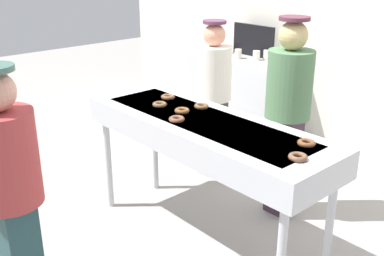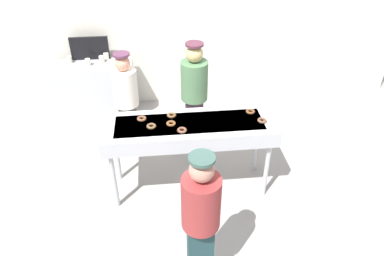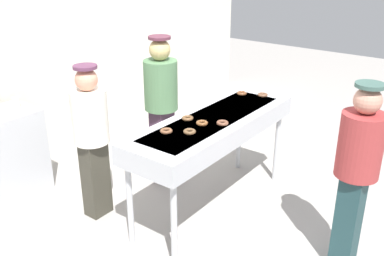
{
  "view_description": "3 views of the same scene",
  "coord_description": "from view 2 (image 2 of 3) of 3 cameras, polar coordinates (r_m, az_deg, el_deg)",
  "views": [
    {
      "loc": [
        2.27,
        -2.16,
        2.15
      ],
      "look_at": [
        -0.2,
        0.07,
        0.88
      ],
      "focal_mm": 43.11,
      "sensor_mm": 36.0,
      "label": 1
    },
    {
      "loc": [
        -0.35,
        -3.61,
        3.43
      ],
      "look_at": [
        0.04,
        0.09,
        0.88
      ],
      "focal_mm": 34.2,
      "sensor_mm": 36.0,
      "label": 2
    },
    {
      "loc": [
        -3.28,
        -2.21,
        2.56
      ],
      "look_at": [
        -0.12,
        0.18,
        0.9
      ],
      "focal_mm": 40.72,
      "sensor_mm": 36.0,
      "label": 3
    }
  ],
  "objects": [
    {
      "name": "paper_cup_3",
      "position": [
        6.18,
        -13.9,
        10.36
      ],
      "size": [
        0.08,
        0.08,
        0.11
      ],
      "primitive_type": "cylinder",
      "color": "beige",
      "rests_on": "prep_counter"
    },
    {
      "name": "prep_counter",
      "position": [
        6.38,
        -14.99,
        5.62
      ],
      "size": [
        1.33,
        0.54,
        0.95
      ],
      "primitive_type": "cube",
      "color": "#B7BABF",
      "rests_on": "ground"
    },
    {
      "name": "customer_waiting",
      "position": [
        3.34,
        1.37,
        -13.91
      ],
      "size": [
        0.35,
        0.35,
        1.63
      ],
      "rotation": [
        0.0,
        0.0,
        -0.22
      ],
      "color": "#1F3D40",
      "rests_on": "ground"
    },
    {
      "name": "worker_assistant",
      "position": [
        5.18,
        -10.19,
        4.44
      ],
      "size": [
        0.34,
        0.34,
        1.57
      ],
      "rotation": [
        0.0,
        0.0,
        2.98
      ],
      "color": "#38352B",
      "rests_on": "ground"
    },
    {
      "name": "chocolate_donut_2",
      "position": [
        4.2,
        -1.58,
        -0.34
      ],
      "size": [
        0.15,
        0.15,
        0.03
      ],
      "primitive_type": "torus",
      "rotation": [
        0.0,
        0.0,
        1.13
      ],
      "color": "brown",
      "rests_on": "fryer_conveyor"
    },
    {
      "name": "chocolate_donut_5",
      "position": [
        4.47,
        -3.21,
        2.01
      ],
      "size": [
        0.16,
        0.16,
        0.03
      ],
      "primitive_type": "torus",
      "rotation": [
        0.0,
        0.0,
        2.4
      ],
      "color": "brown",
      "rests_on": "fryer_conveyor"
    },
    {
      "name": "chocolate_donut_1",
      "position": [
        4.32,
        -3.29,
        0.7
      ],
      "size": [
        0.15,
        0.15,
        0.03
      ],
      "primitive_type": "torus",
      "rotation": [
        0.0,
        0.0,
        0.43
      ],
      "color": "brown",
      "rests_on": "fryer_conveyor"
    },
    {
      "name": "back_wall",
      "position": [
        6.31,
        -2.7,
        16.9
      ],
      "size": [
        8.0,
        0.12,
        3.07
      ],
      "primitive_type": "cube",
      "color": "silver",
      "rests_on": "ground"
    },
    {
      "name": "chocolate_donut_4",
      "position": [
        4.44,
        -7.86,
        1.47
      ],
      "size": [
        0.12,
        0.12,
        0.03
      ],
      "primitive_type": "torus",
      "rotation": [
        0.0,
        0.0,
        1.48
      ],
      "color": "brown",
      "rests_on": "fryer_conveyor"
    },
    {
      "name": "chocolate_donut_0",
      "position": [
        4.29,
        -6.37,
        0.29
      ],
      "size": [
        0.12,
        0.12,
        0.03
      ],
      "primitive_type": "torus",
      "rotation": [
        0.0,
        0.0,
        0.02
      ],
      "color": "brown",
      "rests_on": "fryer_conveyor"
    },
    {
      "name": "ground_plane",
      "position": [
        4.99,
        -0.36,
        -8.97
      ],
      "size": [
        16.0,
        16.0,
        0.0
      ],
      "primitive_type": "plane",
      "color": "#9E9993"
    },
    {
      "name": "fryer_conveyor",
      "position": [
        4.41,
        -0.4,
        -0.28
      ],
      "size": [
        2.08,
        0.67,
        1.02
      ],
      "color": "#B7BABF",
      "rests_on": "ground"
    },
    {
      "name": "paper_cup_4",
      "position": [
        6.31,
        -18.6,
        10.06
      ],
      "size": [
        0.08,
        0.08,
        0.11
      ],
      "primitive_type": "cylinder",
      "color": "beige",
      "rests_on": "prep_counter"
    },
    {
      "name": "chocolate_donut_3",
      "position": [
        4.6,
        9.09,
        2.57
      ],
      "size": [
        0.15,
        0.15,
        0.03
      ],
      "primitive_type": "torus",
      "rotation": [
        0.0,
        0.0,
        0.4
      ],
      "color": "brown",
      "rests_on": "fryer_conveyor"
    },
    {
      "name": "chocolate_donut_6",
      "position": [
        4.45,
        10.88,
        1.17
      ],
      "size": [
        0.16,
        0.16,
        0.03
      ],
      "primitive_type": "torus",
      "rotation": [
        0.0,
        0.0,
        1.0
      ],
      "color": "brown",
      "rests_on": "fryer_conveyor"
    },
    {
      "name": "worker_baker",
      "position": [
        5.07,
        0.35,
        5.62
      ],
      "size": [
        0.37,
        0.37,
        1.7
      ],
      "rotation": [
        0.0,
        0.0,
        3.31
      ],
      "color": "#3D283A",
      "rests_on": "ground"
    },
    {
      "name": "paper_cup_0",
      "position": [
        6.28,
        -13.24,
        10.85
      ],
      "size": [
        0.08,
        0.08,
        0.11
      ],
      "primitive_type": "cylinder",
      "color": "beige",
      "rests_on": "prep_counter"
    },
    {
      "name": "paper_cup_2",
      "position": [
        6.1,
        -10.82,
        10.42
      ],
      "size": [
        0.08,
        0.08,
        0.11
      ],
      "primitive_type": "cylinder",
      "color": "beige",
      "rests_on": "prep_counter"
    },
    {
      "name": "menu_display",
      "position": [
        6.3,
        -15.67,
        11.89
      ],
      "size": [
        0.62,
        0.04,
        0.38
      ],
      "primitive_type": "cube",
      "color": "black",
      "rests_on": "prep_counter"
    },
    {
      "name": "paper_cup_1",
      "position": [
        6.13,
        -15.93,
        9.84
      ],
      "size": [
        0.08,
        0.08,
        0.11
      ],
      "primitive_type": "cylinder",
      "color": "beige",
      "rests_on": "prep_counter"
    }
  ]
}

